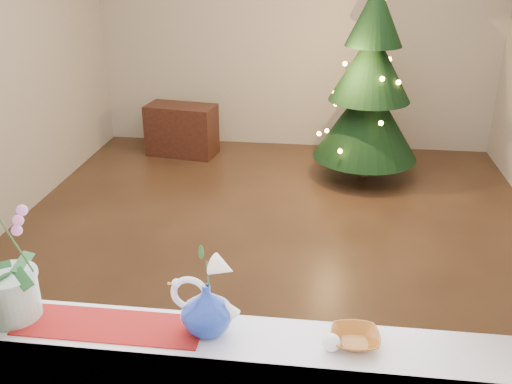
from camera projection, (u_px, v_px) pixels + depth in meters
ground at (272, 244)px, 4.60m from camera, size 5.00×5.00×0.00m
wall_back at (296, 29)px, 6.33m from camera, size 4.50×0.10×2.70m
wall_front at (197, 248)px, 1.79m from camera, size 4.50×0.10×2.70m
windowsill at (210, 339)px, 2.08m from camera, size 2.20×0.26×0.04m
window_frame at (194, 139)px, 1.67m from camera, size 2.22×0.06×1.60m
runner at (110, 325)px, 2.12m from camera, size 0.70×0.20×0.01m
orchid_pot at (2, 245)px, 2.05m from camera, size 0.26×0.26×0.63m
swan at (204, 306)px, 2.05m from camera, size 0.26×0.15×0.21m
blue_vase at (207, 305)px, 2.05m from camera, size 0.28×0.28×0.23m
lily at (205, 257)px, 1.97m from camera, size 0.13×0.07×0.17m
paperweight at (331, 343)px, 1.98m from camera, size 0.08×0.08×0.06m
amber_dish at (355, 339)px, 2.02m from camera, size 0.16×0.16×0.04m
xmas_tree at (370, 85)px, 5.54m from camera, size 1.33×1.33×1.92m
side_table at (182, 130)px, 6.44m from camera, size 0.81×0.49×0.57m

